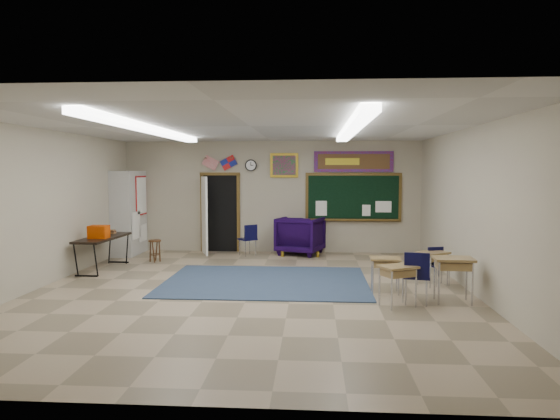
# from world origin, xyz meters

# --- Properties ---
(floor) EXTENTS (9.00, 9.00, 0.00)m
(floor) POSITION_xyz_m (0.00, 0.00, 0.00)
(floor) COLOR tan
(floor) RESTS_ON ground
(back_wall) EXTENTS (8.00, 0.04, 3.00)m
(back_wall) POSITION_xyz_m (0.00, 4.50, 1.50)
(back_wall) COLOR #AEA88D
(back_wall) RESTS_ON floor
(front_wall) EXTENTS (8.00, 0.04, 3.00)m
(front_wall) POSITION_xyz_m (0.00, -4.50, 1.50)
(front_wall) COLOR #AEA88D
(front_wall) RESTS_ON floor
(left_wall) EXTENTS (0.04, 9.00, 3.00)m
(left_wall) POSITION_xyz_m (-4.00, 0.00, 1.50)
(left_wall) COLOR #AEA88D
(left_wall) RESTS_ON floor
(right_wall) EXTENTS (0.04, 9.00, 3.00)m
(right_wall) POSITION_xyz_m (4.00, 0.00, 1.50)
(right_wall) COLOR #AEA88D
(right_wall) RESTS_ON floor
(ceiling) EXTENTS (8.00, 9.00, 0.04)m
(ceiling) POSITION_xyz_m (0.00, 0.00, 3.00)
(ceiling) COLOR silver
(ceiling) RESTS_ON back_wall
(area_rug) EXTENTS (4.00, 3.00, 0.02)m
(area_rug) POSITION_xyz_m (0.20, 0.80, 0.01)
(area_rug) COLOR #2D3E56
(area_rug) RESTS_ON floor
(fluorescent_strips) EXTENTS (3.86, 6.00, 0.10)m
(fluorescent_strips) POSITION_xyz_m (0.00, 0.00, 2.94)
(fluorescent_strips) COLOR white
(fluorescent_strips) RESTS_ON ceiling
(doorway) EXTENTS (1.10, 0.89, 2.16)m
(doorway) POSITION_xyz_m (-1.50, 4.35, 1.06)
(doorway) COLOR black
(doorway) RESTS_ON back_wall
(chalkboard) EXTENTS (2.55, 0.14, 1.30)m
(chalkboard) POSITION_xyz_m (2.20, 4.46, 1.46)
(chalkboard) COLOR brown
(chalkboard) RESTS_ON back_wall
(bulletin_board) EXTENTS (2.10, 0.05, 0.55)m
(bulletin_board) POSITION_xyz_m (2.20, 4.47, 2.45)
(bulletin_board) COLOR #AE0E15
(bulletin_board) RESTS_ON back_wall
(framed_art_print) EXTENTS (0.75, 0.05, 0.65)m
(framed_art_print) POSITION_xyz_m (0.35, 4.47, 2.35)
(framed_art_print) COLOR #AE8B21
(framed_art_print) RESTS_ON back_wall
(wall_clock) EXTENTS (0.32, 0.05, 0.32)m
(wall_clock) POSITION_xyz_m (-0.55, 4.47, 2.35)
(wall_clock) COLOR black
(wall_clock) RESTS_ON back_wall
(wall_flags) EXTENTS (1.16, 0.06, 0.70)m
(wall_flags) POSITION_xyz_m (-1.40, 4.44, 2.48)
(wall_flags) COLOR red
(wall_flags) RESTS_ON back_wall
(storage_cabinet) EXTENTS (0.59, 1.25, 2.20)m
(storage_cabinet) POSITION_xyz_m (-3.71, 3.85, 1.10)
(storage_cabinet) COLOR #B8B7B3
(storage_cabinet) RESTS_ON floor
(wingback_armchair) EXTENTS (1.37, 1.39, 1.00)m
(wingback_armchair) POSITION_xyz_m (0.80, 4.15, 0.50)
(wingback_armchair) COLOR black
(wingback_armchair) RESTS_ON floor
(student_chair_reading) EXTENTS (0.57, 0.57, 0.82)m
(student_chair_reading) POSITION_xyz_m (-0.57, 3.84, 0.41)
(student_chair_reading) COLOR black
(student_chair_reading) RESTS_ON floor
(student_chair_desk_a) EXTENTS (0.52, 0.52, 0.88)m
(student_chair_desk_a) POSITION_xyz_m (2.85, -0.67, 0.44)
(student_chair_desk_a) COLOR black
(student_chair_desk_a) RESTS_ON floor
(student_chair_desk_b) EXTENTS (0.45, 0.45, 0.72)m
(student_chair_desk_b) POSITION_xyz_m (3.57, 0.74, 0.36)
(student_chair_desk_b) COLOR black
(student_chair_desk_b) RESTS_ON floor
(student_desk_front_left) EXTENTS (0.56, 0.43, 0.65)m
(student_desk_front_left) POSITION_xyz_m (2.43, 0.03, 0.36)
(student_desk_front_left) COLOR olive
(student_desk_front_left) RESTS_ON floor
(student_desk_front_right) EXTENTS (0.68, 0.64, 0.65)m
(student_desk_front_right) POSITION_xyz_m (3.44, 0.71, 0.36)
(student_desk_front_right) COLOR olive
(student_desk_front_right) RESTS_ON floor
(student_desk_back_left) EXTENTS (0.69, 0.63, 0.67)m
(student_desk_back_left) POSITION_xyz_m (2.51, -0.87, 0.38)
(student_desk_back_left) COLOR olive
(student_desk_back_left) RESTS_ON floor
(student_desk_back_right) EXTENTS (0.66, 0.51, 0.76)m
(student_desk_back_right) POSITION_xyz_m (3.47, -0.56, 0.42)
(student_desk_back_right) COLOR olive
(student_desk_back_right) RESTS_ON floor
(folding_table) EXTENTS (0.66, 1.80, 1.01)m
(folding_table) POSITION_xyz_m (-3.55, 1.79, 0.40)
(folding_table) COLOR black
(folding_table) RESTS_ON floor
(wooden_stool) EXTENTS (0.30, 0.30, 0.53)m
(wooden_stool) POSITION_xyz_m (-2.70, 2.80, 0.27)
(wooden_stool) COLOR #4D3017
(wooden_stool) RESTS_ON floor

